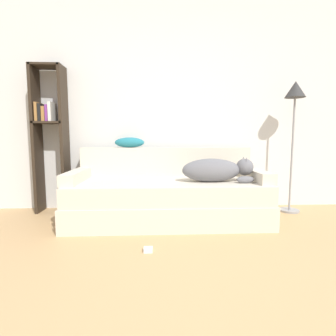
{
  "coord_description": "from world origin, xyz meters",
  "views": [
    {
      "loc": [
        -0.25,
        -0.97,
        0.9
      ],
      "look_at": [
        -0.12,
        1.78,
        0.59
      ],
      "focal_mm": 28.0,
      "sensor_mm": 36.0,
      "label": 1
    }
  ],
  "objects_px": {
    "throw_pillow": "(130,142)",
    "laptop": "(155,181)",
    "dog": "(217,170)",
    "bookshelf": "(50,132)",
    "power_adapter": "(148,250)",
    "couch": "(168,201)",
    "floor_lamp": "(294,107)"
  },
  "relations": [
    {
      "from": "bookshelf",
      "to": "dog",
      "type": "bearing_deg",
      "value": -15.2
    },
    {
      "from": "couch",
      "to": "floor_lamp",
      "type": "relative_size",
      "value": 1.34
    },
    {
      "from": "dog",
      "to": "laptop",
      "type": "height_order",
      "value": "dog"
    },
    {
      "from": "laptop",
      "to": "bookshelf",
      "type": "height_order",
      "value": "bookshelf"
    },
    {
      "from": "couch",
      "to": "power_adapter",
      "type": "height_order",
      "value": "couch"
    },
    {
      "from": "laptop",
      "to": "power_adapter",
      "type": "bearing_deg",
      "value": -77.18
    },
    {
      "from": "dog",
      "to": "throw_pillow",
      "type": "relative_size",
      "value": 2.15
    },
    {
      "from": "couch",
      "to": "dog",
      "type": "height_order",
      "value": "dog"
    },
    {
      "from": "power_adapter",
      "to": "throw_pillow",
      "type": "bearing_deg",
      "value": 101.8
    },
    {
      "from": "couch",
      "to": "throw_pillow",
      "type": "height_order",
      "value": "throw_pillow"
    },
    {
      "from": "couch",
      "to": "power_adapter",
      "type": "relative_size",
      "value": 29.72
    },
    {
      "from": "dog",
      "to": "bookshelf",
      "type": "height_order",
      "value": "bookshelf"
    },
    {
      "from": "dog",
      "to": "bookshelf",
      "type": "xyz_separation_m",
      "value": [
        -1.93,
        0.52,
        0.41
      ]
    },
    {
      "from": "dog",
      "to": "bookshelf",
      "type": "relative_size",
      "value": 0.43
    },
    {
      "from": "couch",
      "to": "laptop",
      "type": "distance_m",
      "value": 0.29
    },
    {
      "from": "couch",
      "to": "laptop",
      "type": "height_order",
      "value": "laptop"
    },
    {
      "from": "dog",
      "to": "laptop",
      "type": "relative_size",
      "value": 1.91
    },
    {
      "from": "throw_pillow",
      "to": "laptop",
      "type": "bearing_deg",
      "value": -56.67
    },
    {
      "from": "laptop",
      "to": "power_adapter",
      "type": "xyz_separation_m",
      "value": [
        -0.06,
        -0.73,
        -0.44
      ]
    },
    {
      "from": "dog",
      "to": "power_adapter",
      "type": "bearing_deg",
      "value": -134.76
    },
    {
      "from": "bookshelf",
      "to": "power_adapter",
      "type": "height_order",
      "value": "bookshelf"
    },
    {
      "from": "laptop",
      "to": "power_adapter",
      "type": "distance_m",
      "value": 0.86
    },
    {
      "from": "throw_pillow",
      "to": "floor_lamp",
      "type": "relative_size",
      "value": 0.23
    },
    {
      "from": "couch",
      "to": "dog",
      "type": "xyz_separation_m",
      "value": [
        0.52,
        -0.1,
        0.35
      ]
    },
    {
      "from": "dog",
      "to": "floor_lamp",
      "type": "height_order",
      "value": "floor_lamp"
    },
    {
      "from": "couch",
      "to": "bookshelf",
      "type": "relative_size",
      "value": 1.2
    },
    {
      "from": "throw_pillow",
      "to": "power_adapter",
      "type": "bearing_deg",
      "value": -78.2
    },
    {
      "from": "laptop",
      "to": "power_adapter",
      "type": "relative_size",
      "value": 5.65
    },
    {
      "from": "laptop",
      "to": "throw_pillow",
      "type": "height_order",
      "value": "throw_pillow"
    },
    {
      "from": "couch",
      "to": "floor_lamp",
      "type": "bearing_deg",
      "value": 9.91
    },
    {
      "from": "dog",
      "to": "laptop",
      "type": "bearing_deg",
      "value": 179.08
    },
    {
      "from": "bookshelf",
      "to": "power_adapter",
      "type": "distance_m",
      "value": 1.99
    }
  ]
}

